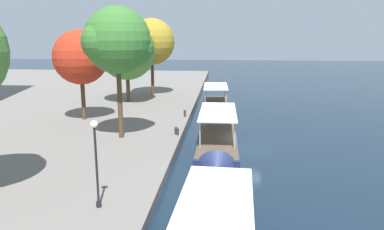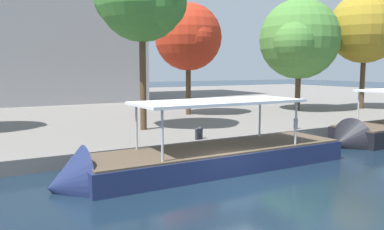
{
  "view_description": "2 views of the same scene",
  "coord_description": "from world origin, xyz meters",
  "px_view_note": "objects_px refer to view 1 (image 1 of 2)",
  "views": [
    {
      "loc": [
        -29.36,
        2.01,
        9.31
      ],
      "look_at": [
        3.61,
        4.84,
        2.02
      ],
      "focal_mm": 34.12,
      "sensor_mm": 36.0,
      "label": 1
    },
    {
      "loc": [
        -9.29,
        -12.21,
        4.53
      ],
      "look_at": [
        0.6,
        5.07,
        2.16
      ],
      "focal_mm": 36.74,
      "sensor_mm": 36.0,
      "label": 2
    }
  ],
  "objects_px": {
    "mooring_bollard_2": "(185,113)",
    "tree_1": "(127,53)",
    "tour_boat_1": "(217,146)",
    "tree_0": "(117,42)",
    "tree_5": "(149,43)",
    "tour_boat_2": "(215,110)",
    "tree_2": "(82,58)",
    "mooring_bollard_1": "(176,130)",
    "lamp_post": "(96,157)",
    "mooring_bollard_0": "(178,131)"
  },
  "relations": [
    {
      "from": "mooring_bollard_2",
      "to": "tree_1",
      "type": "xyz_separation_m",
      "value": [
        8.12,
        8.3,
        5.97
      ]
    },
    {
      "from": "mooring_bollard_2",
      "to": "tour_boat_1",
      "type": "bearing_deg",
      "value": -158.67
    },
    {
      "from": "tree_0",
      "to": "tree_5",
      "type": "height_order",
      "value": "tree_5"
    },
    {
      "from": "tour_boat_2",
      "to": "tree_2",
      "type": "height_order",
      "value": "tree_2"
    },
    {
      "from": "mooring_bollard_1",
      "to": "tour_boat_2",
      "type": "bearing_deg",
      "value": -14.45
    },
    {
      "from": "mooring_bollard_2",
      "to": "tree_2",
      "type": "distance_m",
      "value": 11.98
    },
    {
      "from": "lamp_post",
      "to": "tree_0",
      "type": "distance_m",
      "value": 14.08
    },
    {
      "from": "tour_boat_2",
      "to": "tree_5",
      "type": "distance_m",
      "value": 15.71
    },
    {
      "from": "tour_boat_2",
      "to": "tree_1",
      "type": "bearing_deg",
      "value": -105.01
    },
    {
      "from": "tree_2",
      "to": "tree_5",
      "type": "xyz_separation_m",
      "value": [
        16.91,
        -3.49,
        1.19
      ]
    },
    {
      "from": "mooring_bollard_1",
      "to": "lamp_post",
      "type": "xyz_separation_m",
      "value": [
        -14.28,
        2.15,
        2.32
      ]
    },
    {
      "from": "mooring_bollard_2",
      "to": "lamp_post",
      "type": "relative_size",
      "value": 0.16
    },
    {
      "from": "mooring_bollard_0",
      "to": "mooring_bollard_1",
      "type": "bearing_deg",
      "value": 30.37
    },
    {
      "from": "mooring_bollard_1",
      "to": "mooring_bollard_2",
      "type": "relative_size",
      "value": 0.92
    },
    {
      "from": "tree_0",
      "to": "tree_5",
      "type": "xyz_separation_m",
      "value": [
        23.4,
        2.14,
        -0.58
      ]
    },
    {
      "from": "mooring_bollard_1",
      "to": "tree_0",
      "type": "distance_m",
      "value": 9.09
    },
    {
      "from": "tree_0",
      "to": "tree_1",
      "type": "height_order",
      "value": "tree_0"
    },
    {
      "from": "mooring_bollard_2",
      "to": "tree_0",
      "type": "bearing_deg",
      "value": 152.09
    },
    {
      "from": "mooring_bollard_1",
      "to": "mooring_bollard_0",
      "type": "bearing_deg",
      "value": -149.63
    },
    {
      "from": "tree_1",
      "to": "tree_5",
      "type": "distance_m",
      "value": 6.95
    },
    {
      "from": "tree_0",
      "to": "lamp_post",
      "type": "bearing_deg",
      "value": -169.45
    },
    {
      "from": "lamp_post",
      "to": "tree_2",
      "type": "relative_size",
      "value": 0.5
    },
    {
      "from": "mooring_bollard_1",
      "to": "lamp_post",
      "type": "relative_size",
      "value": 0.15
    },
    {
      "from": "mooring_bollard_0",
      "to": "tree_2",
      "type": "relative_size",
      "value": 0.07
    },
    {
      "from": "tree_1",
      "to": "mooring_bollard_1",
      "type": "bearing_deg",
      "value": -151.49
    },
    {
      "from": "tour_boat_2",
      "to": "tree_5",
      "type": "relative_size",
      "value": 1.09
    },
    {
      "from": "lamp_post",
      "to": "tree_2",
      "type": "xyz_separation_m",
      "value": [
        19.26,
        8.01,
        3.64
      ]
    },
    {
      "from": "mooring_bollard_0",
      "to": "tree_5",
      "type": "bearing_deg",
      "value": 17.16
    },
    {
      "from": "mooring_bollard_2",
      "to": "lamp_post",
      "type": "height_order",
      "value": "lamp_post"
    },
    {
      "from": "tree_1",
      "to": "tree_5",
      "type": "xyz_separation_m",
      "value": [
        6.67,
        -1.6,
        1.15
      ]
    },
    {
      "from": "tour_boat_2",
      "to": "tour_boat_1",
      "type": "bearing_deg",
      "value": 0.25
    },
    {
      "from": "tour_boat_1",
      "to": "tree_2",
      "type": "xyz_separation_m",
      "value": [
        7.28,
        13.87,
        6.66
      ]
    },
    {
      "from": "mooring_bollard_0",
      "to": "tree_0",
      "type": "bearing_deg",
      "value": 104.17
    },
    {
      "from": "tree_0",
      "to": "tour_boat_2",
      "type": "bearing_deg",
      "value": -28.97
    },
    {
      "from": "mooring_bollard_1",
      "to": "tree_5",
      "type": "xyz_separation_m",
      "value": [
        21.89,
        6.67,
        7.15
      ]
    },
    {
      "from": "lamp_post",
      "to": "tree_0",
      "type": "relative_size",
      "value": 0.42
    },
    {
      "from": "tour_boat_1",
      "to": "tour_boat_2",
      "type": "distance_m",
      "value": 14.81
    },
    {
      "from": "tour_boat_1",
      "to": "tree_0",
      "type": "relative_size",
      "value": 1.25
    },
    {
      "from": "tour_boat_2",
      "to": "tree_2",
      "type": "distance_m",
      "value": 16.71
    },
    {
      "from": "mooring_bollard_1",
      "to": "tree_5",
      "type": "distance_m",
      "value": 23.98
    },
    {
      "from": "mooring_bollard_2",
      "to": "mooring_bollard_1",
      "type": "bearing_deg",
      "value": 179.75
    },
    {
      "from": "mooring_bollard_2",
      "to": "lamp_post",
      "type": "distance_m",
      "value": 21.62
    },
    {
      "from": "mooring_bollard_0",
      "to": "tree_1",
      "type": "distance_m",
      "value": 18.69
    },
    {
      "from": "lamp_post",
      "to": "tree_5",
      "type": "xyz_separation_m",
      "value": [
        36.17,
        4.52,
        4.83
      ]
    },
    {
      "from": "mooring_bollard_0",
      "to": "mooring_bollard_2",
      "type": "relative_size",
      "value": 0.89
    },
    {
      "from": "tree_2",
      "to": "lamp_post",
      "type": "bearing_deg",
      "value": -157.42
    },
    {
      "from": "tour_boat_1",
      "to": "mooring_bollard_0",
      "type": "relative_size",
      "value": 20.66
    },
    {
      "from": "tour_boat_1",
      "to": "lamp_post",
      "type": "height_order",
      "value": "lamp_post"
    },
    {
      "from": "tour_boat_1",
      "to": "tree_1",
      "type": "relative_size",
      "value": 1.35
    },
    {
      "from": "mooring_bollard_0",
      "to": "tour_boat_2",
      "type": "bearing_deg",
      "value": -13.32
    }
  ]
}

